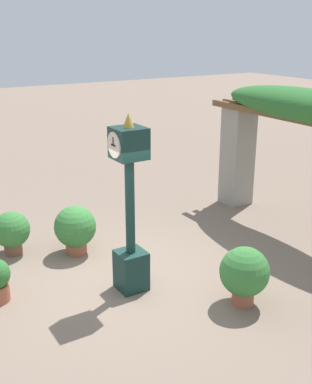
{
  "coord_description": "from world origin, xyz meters",
  "views": [
    {
      "loc": [
        6.88,
        -3.56,
        4.31
      ],
      "look_at": [
        0.36,
        0.42,
        1.68
      ],
      "focal_mm": 45.0,
      "sensor_mm": 36.0,
      "label": 1
    }
  ],
  "objects_px": {
    "potted_plant_far_left": "(75,228)",
    "pedestal_clock": "(130,212)",
    "potted_plant_far_right": "(12,231)",
    "potted_plant_near_right": "(244,273)"
  },
  "relations": [
    {
      "from": "pedestal_clock",
      "to": "potted_plant_near_right",
      "type": "distance_m",
      "value": 2.1
    },
    {
      "from": "potted_plant_near_right",
      "to": "potted_plant_far_right",
      "type": "relative_size",
      "value": 1.13
    },
    {
      "from": "potted_plant_near_right",
      "to": "potted_plant_far_right",
      "type": "height_order",
      "value": "potted_plant_near_right"
    },
    {
      "from": "potted_plant_far_left",
      "to": "pedestal_clock",
      "type": "bearing_deg",
      "value": 9.0
    },
    {
      "from": "pedestal_clock",
      "to": "potted_plant_far_right",
      "type": "distance_m",
      "value": 2.93
    },
    {
      "from": "pedestal_clock",
      "to": "potted_plant_near_right",
      "type": "relative_size",
      "value": 3.07
    },
    {
      "from": "potted_plant_near_right",
      "to": "potted_plant_far_right",
      "type": "distance_m",
      "value": 4.66
    },
    {
      "from": "potted_plant_far_left",
      "to": "potted_plant_far_right",
      "type": "distance_m",
      "value": 1.26
    },
    {
      "from": "pedestal_clock",
      "to": "potted_plant_far_right",
      "type": "bearing_deg",
      "value": -150.48
    },
    {
      "from": "potted_plant_far_right",
      "to": "potted_plant_near_right",
      "type": "bearing_deg",
      "value": 35.21
    }
  ]
}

